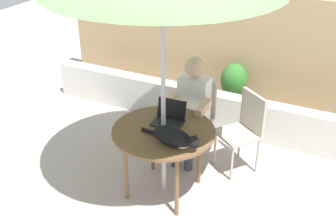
{
  "coord_description": "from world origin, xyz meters",
  "views": [
    {
      "loc": [
        1.59,
        -3.12,
        2.87
      ],
      "look_at": [
        0.0,
        0.1,
        0.9
      ],
      "focal_mm": 44.68,
      "sensor_mm": 36.0,
      "label": 1
    }
  ],
  "objects_px": {
    "patio_table": "(164,135)",
    "potted_plant_near_fence": "(234,86)",
    "laptop": "(170,116)",
    "person_seated": "(191,105)",
    "chair_occupied": "(196,112)",
    "cat": "(174,137)",
    "chair_empty": "(245,126)"
  },
  "relations": [
    {
      "from": "patio_table",
      "to": "potted_plant_near_fence",
      "type": "height_order",
      "value": "patio_table"
    },
    {
      "from": "patio_table",
      "to": "chair_occupied",
      "type": "xyz_separation_m",
      "value": [
        0.0,
        0.84,
        -0.15
      ]
    },
    {
      "from": "chair_occupied",
      "to": "person_seated",
      "type": "relative_size",
      "value": 0.73
    },
    {
      "from": "chair_occupied",
      "to": "laptop",
      "type": "height_order",
      "value": "laptop"
    },
    {
      "from": "chair_occupied",
      "to": "potted_plant_near_fence",
      "type": "height_order",
      "value": "chair_occupied"
    },
    {
      "from": "patio_table",
      "to": "potted_plant_near_fence",
      "type": "xyz_separation_m",
      "value": [
        0.08,
        2.0,
        -0.28
      ]
    },
    {
      "from": "laptop",
      "to": "chair_occupied",
      "type": "bearing_deg",
      "value": 88.3
    },
    {
      "from": "patio_table",
      "to": "chair_occupied",
      "type": "height_order",
      "value": "chair_occupied"
    },
    {
      "from": "chair_empty",
      "to": "person_seated",
      "type": "height_order",
      "value": "person_seated"
    },
    {
      "from": "chair_occupied",
      "to": "chair_empty",
      "type": "relative_size",
      "value": 1.0
    },
    {
      "from": "patio_table",
      "to": "laptop",
      "type": "distance_m",
      "value": 0.22
    },
    {
      "from": "patio_table",
      "to": "potted_plant_near_fence",
      "type": "distance_m",
      "value": 2.02
    },
    {
      "from": "chair_occupied",
      "to": "cat",
      "type": "bearing_deg",
      "value": -78.5
    },
    {
      "from": "patio_table",
      "to": "cat",
      "type": "xyz_separation_m",
      "value": [
        0.21,
        -0.2,
        0.15
      ]
    },
    {
      "from": "chair_empty",
      "to": "cat",
      "type": "distance_m",
      "value": 1.09
    },
    {
      "from": "chair_occupied",
      "to": "person_seated",
      "type": "bearing_deg",
      "value": -90.0
    },
    {
      "from": "person_seated",
      "to": "laptop",
      "type": "height_order",
      "value": "person_seated"
    },
    {
      "from": "patio_table",
      "to": "person_seated",
      "type": "distance_m",
      "value": 0.69
    },
    {
      "from": "chair_occupied",
      "to": "cat",
      "type": "xyz_separation_m",
      "value": [
        0.21,
        -1.04,
        0.3
      ]
    },
    {
      "from": "patio_table",
      "to": "potted_plant_near_fence",
      "type": "bearing_deg",
      "value": 87.7
    },
    {
      "from": "patio_table",
      "to": "person_seated",
      "type": "bearing_deg",
      "value": 90.0
    },
    {
      "from": "patio_table",
      "to": "laptop",
      "type": "height_order",
      "value": "laptop"
    },
    {
      "from": "laptop",
      "to": "cat",
      "type": "bearing_deg",
      "value": -58.27
    },
    {
      "from": "laptop",
      "to": "cat",
      "type": "xyz_separation_m",
      "value": [
        0.23,
        -0.37,
        0.02
      ]
    },
    {
      "from": "cat",
      "to": "potted_plant_near_fence",
      "type": "distance_m",
      "value": 2.24
    },
    {
      "from": "chair_empty",
      "to": "laptop",
      "type": "xyz_separation_m",
      "value": [
        -0.62,
        -0.61,
        0.27
      ]
    },
    {
      "from": "laptop",
      "to": "person_seated",
      "type": "bearing_deg",
      "value": 87.77
    },
    {
      "from": "chair_empty",
      "to": "potted_plant_near_fence",
      "type": "distance_m",
      "value": 1.33
    },
    {
      "from": "chair_occupied",
      "to": "cat",
      "type": "height_order",
      "value": "cat"
    },
    {
      "from": "potted_plant_near_fence",
      "to": "cat",
      "type": "bearing_deg",
      "value": -86.58
    },
    {
      "from": "potted_plant_near_fence",
      "to": "person_seated",
      "type": "bearing_deg",
      "value": -93.49
    },
    {
      "from": "chair_occupied",
      "to": "potted_plant_near_fence",
      "type": "xyz_separation_m",
      "value": [
        0.08,
        1.15,
        -0.14
      ]
    }
  ]
}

